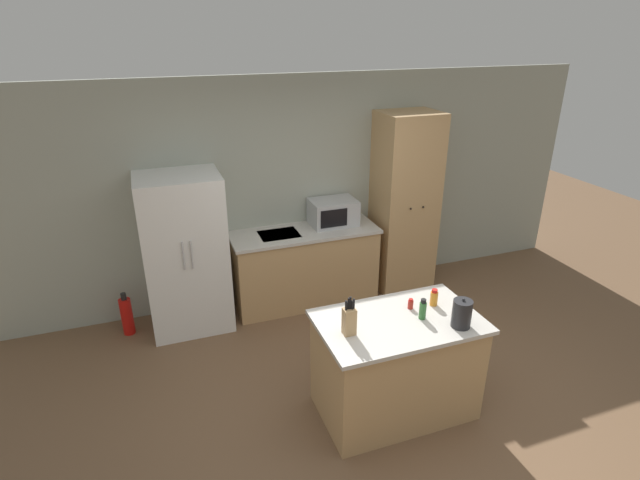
{
  "coord_description": "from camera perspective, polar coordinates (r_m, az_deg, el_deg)",
  "views": [
    {
      "loc": [
        -1.74,
        -2.99,
        3.08
      ],
      "look_at": [
        -0.15,
        1.4,
        1.05
      ],
      "focal_mm": 28.0,
      "sensor_mm": 36.0,
      "label": 1
    }
  ],
  "objects": [
    {
      "name": "ground_plane",
      "position": [
        4.63,
        8.09,
        -18.48
      ],
      "size": [
        14.0,
        14.0,
        0.0
      ],
      "primitive_type": "plane",
      "color": "brown"
    },
    {
      "name": "wall_back",
      "position": [
        5.87,
        -1.72,
        5.86
      ],
      "size": [
        7.2,
        0.06,
        2.6
      ],
      "color": "#9EA393",
      "rests_on": "ground_plane"
    },
    {
      "name": "refrigerator",
      "position": [
        5.44,
        -15.13,
        -1.52
      ],
      "size": [
        0.84,
        0.69,
        1.71
      ],
      "color": "white",
      "rests_on": "ground_plane"
    },
    {
      "name": "back_counter",
      "position": [
        5.87,
        -1.76,
        -3.01
      ],
      "size": [
        1.7,
        0.62,
        0.91
      ],
      "color": "tan",
      "rests_on": "ground_plane"
    },
    {
      "name": "pantry_cabinet",
      "position": [
        6.11,
        9.61,
        4.15
      ],
      "size": [
        0.68,
        0.6,
        2.17
      ],
      "color": "tan",
      "rests_on": "ground_plane"
    },
    {
      "name": "kitchen_island",
      "position": [
        4.35,
        8.65,
        -13.96
      ],
      "size": [
        1.32,
        0.81,
        0.9
      ],
      "color": "tan",
      "rests_on": "ground_plane"
    },
    {
      "name": "microwave",
      "position": [
        5.82,
        1.5,
        3.2
      ],
      "size": [
        0.53,
        0.39,
        0.3
      ],
      "color": "#B2B5B7",
      "rests_on": "back_counter"
    },
    {
      "name": "knife_block",
      "position": [
        3.82,
        3.36,
        -9.15
      ],
      "size": [
        0.09,
        0.08,
        0.32
      ],
      "color": "tan",
      "rests_on": "kitchen_island"
    },
    {
      "name": "spice_bottle_tall_dark",
      "position": [
        4.1,
        11.66,
        -7.79
      ],
      "size": [
        0.06,
        0.06,
        0.18
      ],
      "color": "#337033",
      "rests_on": "kitchen_island"
    },
    {
      "name": "spice_bottle_short_red",
      "position": [
        4.31,
        12.9,
        -6.45
      ],
      "size": [
        0.06,
        0.06,
        0.15
      ],
      "color": "orange",
      "rests_on": "kitchen_island"
    },
    {
      "name": "spice_bottle_amber_oil",
      "position": [
        4.24,
        10.31,
        -7.2
      ],
      "size": [
        0.05,
        0.05,
        0.09
      ],
      "color": "#B2281E",
      "rests_on": "kitchen_island"
    },
    {
      "name": "kettle",
      "position": [
        4.06,
        15.9,
        -8.1
      ],
      "size": [
        0.15,
        0.15,
        0.25
      ],
      "color": "#232326",
      "rests_on": "kitchen_island"
    },
    {
      "name": "fire_extinguisher",
      "position": [
        5.76,
        -21.2,
        -8.07
      ],
      "size": [
        0.12,
        0.12,
        0.49
      ],
      "color": "red",
      "rests_on": "ground_plane"
    }
  ]
}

